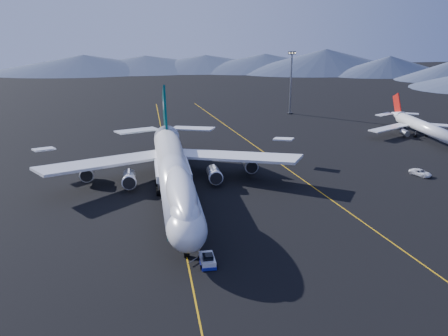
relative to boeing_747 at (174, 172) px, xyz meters
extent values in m
plane|color=black|center=(0.00, -0.03, -5.81)|extent=(500.00, 500.00, 0.00)
cube|color=#D3960C|center=(0.00, -0.03, -5.80)|extent=(0.25, 220.00, 0.01)
cube|color=#D3960C|center=(30.00, 9.97, -5.80)|extent=(28.08, 198.09, 0.01)
cone|color=#3F4961|center=(-40.81, 231.40, 0.19)|extent=(100.00, 100.00, 12.00)
cone|color=#3F4961|center=(36.76, 232.07, 0.19)|extent=(100.00, 100.00, 12.00)
cone|color=#3F4961|center=(110.33, 207.46, 0.19)|extent=(100.00, 100.00, 12.00)
cylinder|color=silver|center=(0.00, -0.03, -0.21)|extent=(6.50, 56.00, 6.50)
ellipsoid|color=silver|center=(0.00, -28.03, -0.21)|extent=(6.50, 10.40, 6.50)
ellipsoid|color=silver|center=(0.00, -18.53, 2.29)|extent=(5.13, 25.16, 5.85)
cube|color=black|center=(0.00, -30.03, 0.99)|extent=(3.60, 1.61, 1.29)
cone|color=silver|center=(0.00, 32.97, 0.59)|extent=(6.50, 12.00, 6.50)
cube|color=#043B39|center=(0.00, 0.97, -1.11)|extent=(6.24, 60.00, 1.10)
cube|color=silver|center=(0.00, 5.47, -1.31)|extent=(7.50, 13.00, 1.60)
cube|color=silver|center=(-14.50, 11.47, -0.61)|extent=(30.62, 23.28, 2.83)
cube|color=silver|center=(14.50, 11.47, -0.61)|extent=(30.62, 23.28, 2.83)
cylinder|color=slate|center=(-9.50, 7.47, -3.41)|extent=(2.90, 5.50, 2.90)
cylinder|color=slate|center=(-19.00, 13.97, -3.41)|extent=(2.90, 5.50, 2.90)
cylinder|color=slate|center=(9.50, 7.47, -3.41)|extent=(2.90, 5.50, 2.90)
cylinder|color=slate|center=(19.00, 13.97, -3.41)|extent=(2.90, 5.50, 2.90)
cube|color=#043B39|center=(0.00, 31.97, 5.59)|extent=(0.55, 14.11, 15.94)
cube|color=silver|center=(-7.50, 34.47, 0.99)|extent=(12.39, 9.47, 0.98)
cube|color=silver|center=(7.50, 34.47, 0.99)|extent=(12.39, 9.47, 0.98)
cylinder|color=black|center=(0.00, -26.53, -5.26)|extent=(0.90, 1.10, 1.10)
cube|color=silver|center=(3.00, -29.53, -5.07)|extent=(2.21, 4.39, 1.09)
cube|color=navy|center=(3.00, -29.53, -5.47)|extent=(2.31, 4.58, 0.50)
cube|color=black|center=(3.00, -29.53, -4.27)|extent=(1.60, 1.60, 0.89)
cylinder|color=silver|center=(79.36, 38.02, -2.40)|extent=(3.61, 30.36, 3.61)
cone|color=silver|center=(79.36, 56.05, -2.02)|extent=(3.61, 6.64, 3.61)
cube|color=silver|center=(69.87, 42.77, -3.16)|extent=(15.94, 10.76, 0.33)
cube|color=silver|center=(88.84, 42.77, -3.16)|extent=(15.94, 10.76, 0.33)
cylinder|color=slate|center=(74.14, 40.40, -4.30)|extent=(1.80, 3.32, 1.80)
cylinder|color=slate|center=(84.57, 40.40, -4.30)|extent=(1.80, 3.32, 1.80)
cube|color=#B11610|center=(79.36, 56.53, 1.59)|extent=(0.33, 6.47, 7.65)
imported|color=white|center=(59.18, 5.23, -5.07)|extent=(4.48, 5.86, 1.48)
cylinder|color=black|center=(49.49, 81.79, -5.64)|extent=(2.15, 2.15, 0.36)
cylinder|color=slate|center=(49.49, 81.79, 5.38)|extent=(0.63, 0.63, 22.38)
cube|color=black|center=(49.49, 81.79, 16.83)|extent=(2.86, 0.72, 1.07)
camera|label=1|loc=(-5.87, -98.83, 32.48)|focal=40.00mm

